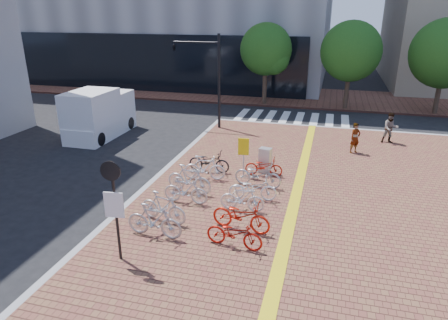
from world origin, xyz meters
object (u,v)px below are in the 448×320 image
(bike_3, at_px, (189,179))
(utility_box, at_px, (265,160))
(bike_9, at_px, (253,188))
(notice_sign, at_px, (114,199))
(bike_1, at_px, (163,207))
(bike_7, at_px, (241,215))
(pedestrian_a, at_px, (355,138))
(bike_0, at_px, (154,221))
(bike_6, at_px, (234,233))
(box_truck, at_px, (99,114))
(bike_4, at_px, (204,168))
(bike_5, at_px, (209,161))
(yellow_sign, at_px, (244,150))
(bike_8, at_px, (242,198))
(traffic_light_pole, at_px, (198,63))
(bike_11, at_px, (264,166))
(bike_2, at_px, (186,190))
(bike_10, at_px, (258,175))
(pedestrian_b, at_px, (390,128))

(bike_3, bearing_deg, utility_box, -32.73)
(bike_9, relative_size, notice_sign, 0.59)
(utility_box, bearing_deg, bike_9, -89.57)
(bike_1, xyz_separation_m, bike_7, (2.66, 0.14, -0.01))
(bike_1, xyz_separation_m, pedestrian_a, (6.45, 9.00, 0.23))
(bike_0, distance_m, bike_1, 0.98)
(bike_6, xyz_separation_m, bike_9, (-0.10, 3.29, 0.01))
(pedestrian_a, height_order, box_truck, box_truck)
(bike_4, bearing_deg, utility_box, -65.51)
(bike_1, bearing_deg, bike_0, -161.56)
(bike_5, relative_size, bike_7, 0.93)
(bike_5, bearing_deg, bike_7, -151.45)
(utility_box, xyz_separation_m, yellow_sign, (-0.84, -0.63, 0.62))
(bike_4, bearing_deg, box_truck, 50.33)
(bike_5, relative_size, bike_6, 1.04)
(bike_3, distance_m, bike_8, 2.53)
(bike_5, xyz_separation_m, traffic_light_pole, (-2.79, 6.99, 3.32))
(bike_4, relative_size, bike_9, 0.98)
(bike_3, height_order, box_truck, box_truck)
(bike_5, relative_size, notice_sign, 0.61)
(bike_3, xyz_separation_m, bike_11, (2.52, 2.46, -0.14))
(bike_3, distance_m, utility_box, 3.80)
(bike_6, xyz_separation_m, bike_11, (-0.11, 5.75, -0.04))
(bike_4, height_order, pedestrian_a, pedestrian_a)
(bike_8, distance_m, pedestrian_a, 8.58)
(bike_2, relative_size, bike_4, 0.96)
(bike_3, bearing_deg, box_truck, 59.61)
(bike_8, height_order, bike_9, bike_8)
(bike_1, xyz_separation_m, bike_9, (2.59, 2.39, -0.06))
(pedestrian_a, bearing_deg, bike_8, -156.05)
(bike_0, bearing_deg, bike_8, -41.06)
(utility_box, bearing_deg, bike_6, -88.88)
(bike_3, distance_m, bike_6, 4.21)
(bike_6, relative_size, utility_box, 1.58)
(bike_2, xyz_separation_m, bike_6, (2.44, -2.39, -0.04))
(traffic_light_pole, bearing_deg, bike_11, -52.59)
(bike_9, xyz_separation_m, notice_sign, (-2.92, -4.78, 1.44))
(bike_10, bearing_deg, bike_0, 157.70)
(bike_6, bearing_deg, bike_4, 33.76)
(bike_8, bearing_deg, bike_5, 33.09)
(bike_0, distance_m, bike_3, 3.37)
(bike_11, bearing_deg, bike_1, 149.67)
(notice_sign, bearing_deg, yellow_sign, 73.58)
(pedestrian_a, xyz_separation_m, notice_sign, (-6.79, -11.39, 1.15))
(bike_7, xyz_separation_m, pedestrian_b, (5.67, 11.04, 0.31))
(bike_10, bearing_deg, pedestrian_b, -32.47)
(bike_1, bearing_deg, bike_4, 7.88)
(bike_1, relative_size, bike_4, 1.01)
(bike_0, relative_size, bike_10, 0.96)
(bike_0, distance_m, bike_10, 5.25)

